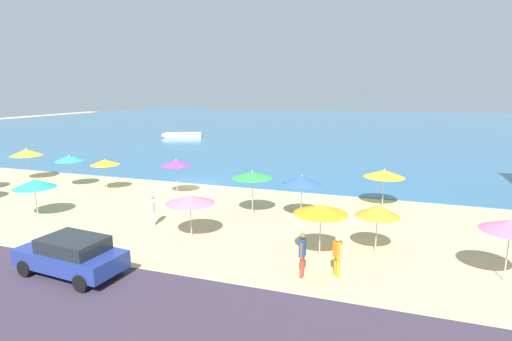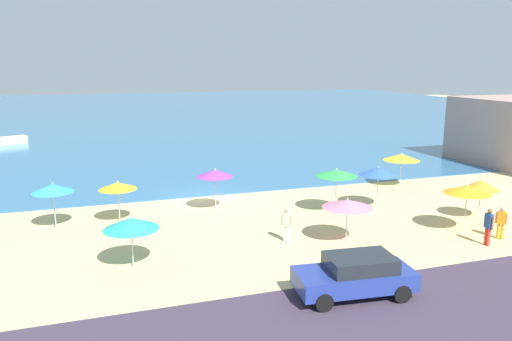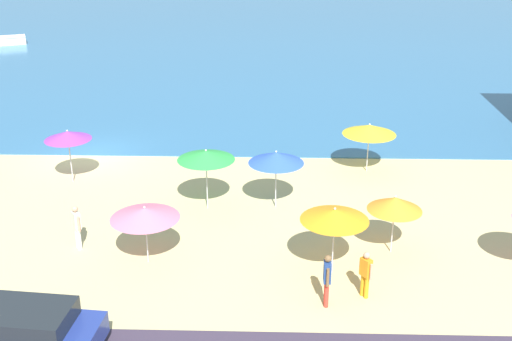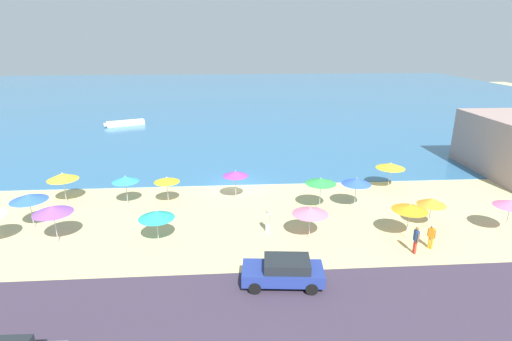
{
  "view_description": "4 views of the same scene",
  "coord_description": "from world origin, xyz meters",
  "px_view_note": "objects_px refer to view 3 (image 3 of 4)",
  "views": [
    {
      "loc": [
        13.44,
        -26.51,
        7.05
      ],
      "look_at": [
        4.52,
        -0.05,
        1.37
      ],
      "focal_mm": 28.0,
      "sensor_mm": 36.0,
      "label": 1
    },
    {
      "loc": [
        -6.45,
        -29.98,
        8.34
      ],
      "look_at": [
        2.55,
        -2.57,
        2.05
      ],
      "focal_mm": 35.0,
      "sensor_mm": 36.0,
      "label": 2
    },
    {
      "loc": [
        8.9,
        -29.37,
        11.54
      ],
      "look_at": [
        8.18,
        -4.71,
        1.26
      ],
      "focal_mm": 45.0,
      "sensor_mm": 36.0,
      "label": 3
    },
    {
      "loc": [
        -0.56,
        -33.27,
        12.56
      ],
      "look_at": [
        1.73,
        -0.54,
        1.53
      ],
      "focal_mm": 28.0,
      "sensor_mm": 36.0,
      "label": 4
    }
  ],
  "objects_px": {
    "beach_umbrella_6": "(145,213)",
    "beach_umbrella_10": "(68,135)",
    "beach_umbrella_3": "(369,130)",
    "parked_car_0": "(23,331)",
    "bather_0": "(327,277)",
    "bather_1": "(366,272)",
    "beach_umbrella_11": "(395,204)",
    "beach_umbrella_5": "(335,215)",
    "bather_2": "(77,225)",
    "beach_umbrella_8": "(276,158)",
    "beach_umbrella_12": "(206,155)"
  },
  "relations": [
    {
      "from": "beach_umbrella_6",
      "to": "beach_umbrella_10",
      "type": "xyz_separation_m",
      "value": [
        -4.67,
        6.84,
        0.32
      ]
    },
    {
      "from": "beach_umbrella_3",
      "to": "parked_car_0",
      "type": "xyz_separation_m",
      "value": [
        -11.09,
        -13.66,
        -1.19
      ]
    },
    {
      "from": "bather_0",
      "to": "bather_1",
      "type": "distance_m",
      "value": 1.35
    },
    {
      "from": "beach_umbrella_10",
      "to": "beach_umbrella_11",
      "type": "relative_size",
      "value": 1.11
    },
    {
      "from": "beach_umbrella_10",
      "to": "beach_umbrella_11",
      "type": "xyz_separation_m",
      "value": [
        13.24,
        -5.87,
        -0.31
      ]
    },
    {
      "from": "beach_umbrella_5",
      "to": "bather_1",
      "type": "xyz_separation_m",
      "value": [
        0.91,
        -1.41,
        -1.27
      ]
    },
    {
      "from": "bather_1",
      "to": "bather_2",
      "type": "xyz_separation_m",
      "value": [
        -9.93,
        2.81,
        0.05
      ]
    },
    {
      "from": "beach_umbrella_5",
      "to": "beach_umbrella_10",
      "type": "xyz_separation_m",
      "value": [
        -11.01,
        7.36,
        0.03
      ]
    },
    {
      "from": "bather_0",
      "to": "beach_umbrella_11",
      "type": "bearing_deg",
      "value": 53.02
    },
    {
      "from": "beach_umbrella_5",
      "to": "beach_umbrella_8",
      "type": "height_order",
      "value": "beach_umbrella_8"
    },
    {
      "from": "beach_umbrella_11",
      "to": "bather_0",
      "type": "xyz_separation_m",
      "value": [
        -2.57,
        -3.41,
        -0.9
      ]
    },
    {
      "from": "beach_umbrella_6",
      "to": "beach_umbrella_11",
      "type": "height_order",
      "value": "beach_umbrella_11"
    },
    {
      "from": "beach_umbrella_6",
      "to": "beach_umbrella_10",
      "type": "distance_m",
      "value": 8.29
    },
    {
      "from": "beach_umbrella_10",
      "to": "beach_umbrella_6",
      "type": "bearing_deg",
      "value": -55.7
    },
    {
      "from": "beach_umbrella_6",
      "to": "beach_umbrella_10",
      "type": "relative_size",
      "value": 0.96
    },
    {
      "from": "beach_umbrella_6",
      "to": "bather_1",
      "type": "bearing_deg",
      "value": -14.89
    },
    {
      "from": "beach_umbrella_5",
      "to": "bather_0",
      "type": "height_order",
      "value": "beach_umbrella_5"
    },
    {
      "from": "bather_1",
      "to": "beach_umbrella_6",
      "type": "bearing_deg",
      "value": 165.11
    },
    {
      "from": "beach_umbrella_10",
      "to": "beach_umbrella_11",
      "type": "distance_m",
      "value": 14.49
    },
    {
      "from": "beach_umbrella_6",
      "to": "bather_1",
      "type": "relative_size",
      "value": 1.48
    },
    {
      "from": "beach_umbrella_5",
      "to": "beach_umbrella_8",
      "type": "relative_size",
      "value": 0.99
    },
    {
      "from": "beach_umbrella_5",
      "to": "bather_1",
      "type": "distance_m",
      "value": 2.11
    },
    {
      "from": "beach_umbrella_6",
      "to": "beach_umbrella_10",
      "type": "height_order",
      "value": "beach_umbrella_10"
    },
    {
      "from": "beach_umbrella_6",
      "to": "parked_car_0",
      "type": "distance_m",
      "value": 5.77
    },
    {
      "from": "beach_umbrella_5",
      "to": "parked_car_0",
      "type": "height_order",
      "value": "beach_umbrella_5"
    },
    {
      "from": "bather_1",
      "to": "beach_umbrella_5",
      "type": "bearing_deg",
      "value": 122.75
    },
    {
      "from": "beach_umbrella_8",
      "to": "beach_umbrella_12",
      "type": "distance_m",
      "value": 2.8
    },
    {
      "from": "bather_2",
      "to": "bather_1",
      "type": "bearing_deg",
      "value": -15.79
    },
    {
      "from": "beach_umbrella_5",
      "to": "beach_umbrella_8",
      "type": "distance_m",
      "value": 5.39
    },
    {
      "from": "beach_umbrella_3",
      "to": "beach_umbrella_12",
      "type": "distance_m",
      "value": 8.19
    },
    {
      "from": "bather_2",
      "to": "beach_umbrella_8",
      "type": "bearing_deg",
      "value": 27.16
    },
    {
      "from": "parked_car_0",
      "to": "beach_umbrella_5",
      "type": "bearing_deg",
      "value": 27.92
    },
    {
      "from": "beach_umbrella_5",
      "to": "bather_0",
      "type": "distance_m",
      "value": 2.28
    },
    {
      "from": "beach_umbrella_5",
      "to": "beach_umbrella_12",
      "type": "height_order",
      "value": "beach_umbrella_12"
    },
    {
      "from": "bather_1",
      "to": "parked_car_0",
      "type": "relative_size",
      "value": 0.36
    },
    {
      "from": "beach_umbrella_12",
      "to": "bather_2",
      "type": "bearing_deg",
      "value": -141.41
    },
    {
      "from": "beach_umbrella_3",
      "to": "beach_umbrella_8",
      "type": "xyz_separation_m",
      "value": [
        -4.25,
        -3.98,
        0.14
      ]
    },
    {
      "from": "beach_umbrella_3",
      "to": "beach_umbrella_10",
      "type": "relative_size",
      "value": 1.0
    },
    {
      "from": "parked_car_0",
      "to": "beach_umbrella_3",
      "type": "bearing_deg",
      "value": 50.93
    },
    {
      "from": "beach_umbrella_5",
      "to": "beach_umbrella_12",
      "type": "bearing_deg",
      "value": 134.1
    },
    {
      "from": "bather_1",
      "to": "parked_car_0",
      "type": "height_order",
      "value": "bather_1"
    },
    {
      "from": "beach_umbrella_12",
      "to": "parked_car_0",
      "type": "xyz_separation_m",
      "value": [
        -4.05,
        -9.48,
        -1.47
      ]
    },
    {
      "from": "beach_umbrella_11",
      "to": "beach_umbrella_8",
      "type": "bearing_deg",
      "value": 139.33
    },
    {
      "from": "beach_umbrella_6",
      "to": "bather_2",
      "type": "height_order",
      "value": "beach_umbrella_6"
    },
    {
      "from": "beach_umbrella_6",
      "to": "beach_umbrella_8",
      "type": "relative_size",
      "value": 0.96
    },
    {
      "from": "beach_umbrella_5",
      "to": "parked_car_0",
      "type": "relative_size",
      "value": 0.55
    },
    {
      "from": "beach_umbrella_6",
      "to": "beach_umbrella_12",
      "type": "height_order",
      "value": "beach_umbrella_12"
    },
    {
      "from": "beach_umbrella_3",
      "to": "beach_umbrella_12",
      "type": "xyz_separation_m",
      "value": [
        -7.04,
        -4.18,
        0.28
      ]
    },
    {
      "from": "beach_umbrella_12",
      "to": "bather_2",
      "type": "xyz_separation_m",
      "value": [
        -4.32,
        -3.45,
        -1.37
      ]
    },
    {
      "from": "beach_umbrella_3",
      "to": "beach_umbrella_6",
      "type": "relative_size",
      "value": 1.03
    }
  ]
}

